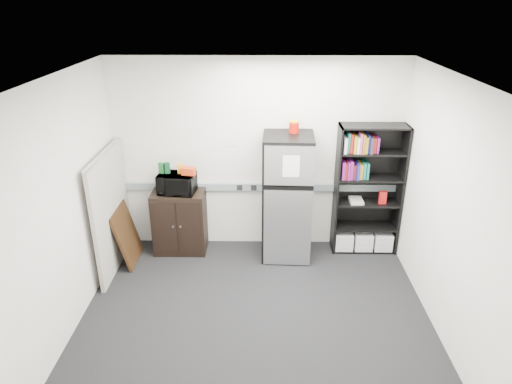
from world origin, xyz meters
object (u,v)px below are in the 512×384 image
(bookshelf, at_px, (368,191))
(microwave, at_px, (177,183))
(cubicle_partition, at_px, (111,211))
(cabinet, at_px, (180,221))
(refrigerator, at_px, (287,197))

(bookshelf, xyz_separation_m, microwave, (-2.62, -0.08, 0.13))
(cubicle_partition, xyz_separation_m, cabinet, (0.81, 0.42, -0.36))
(cubicle_partition, distance_m, cabinet, 0.98)
(bookshelf, distance_m, cabinet, 2.66)
(bookshelf, relative_size, refrigerator, 1.06)
(microwave, xyz_separation_m, refrigerator, (1.50, -0.06, -0.17))
(bookshelf, bearing_deg, refrigerator, -172.66)
(cubicle_partition, height_order, cabinet, cubicle_partition)
(bookshelf, distance_m, cubicle_partition, 3.46)
(cabinet, relative_size, refrigerator, 0.52)
(microwave, bearing_deg, cubicle_partition, -146.95)
(cabinet, bearing_deg, refrigerator, -3.05)
(cabinet, distance_m, refrigerator, 1.56)
(bookshelf, xyz_separation_m, refrigerator, (-1.12, -0.14, -0.04))
(refrigerator, bearing_deg, cabinet, 179.29)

